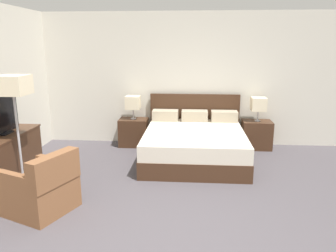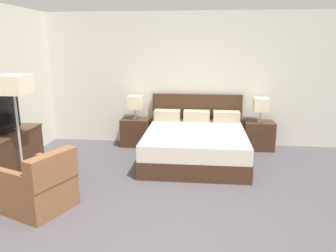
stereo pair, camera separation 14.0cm
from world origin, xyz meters
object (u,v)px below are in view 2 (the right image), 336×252
table_lamp_left (135,103)px  floor_lamp (14,92)px  nightstand_right (259,135)px  tv (3,113)px  dresser (8,155)px  nightstand_left (136,132)px  table_lamp_right (261,105)px  bed (195,143)px  armchair_by_window (41,188)px

table_lamp_left → floor_lamp: 2.51m
nightstand_right → tv: size_ratio=0.72×
dresser → floor_lamp: bearing=-35.8°
nightstand_left → dresser: 2.45m
table_lamp_left → table_lamp_right: same height
dresser → bed: bearing=23.4°
nightstand_left → tv: bearing=-128.9°
nightstand_left → dresser: dresser is taller
table_lamp_left → floor_lamp: floor_lamp is taller
dresser → armchair_by_window: bearing=-42.6°
table_lamp_left → armchair_by_window: bearing=-102.7°
nightstand_left → table_lamp_right: 2.49m
table_lamp_right → table_lamp_left: bearing=180.0°
nightstand_left → table_lamp_right: size_ratio=1.21×
dresser → armchair_by_window: (0.92, -0.85, -0.09)m
table_lamp_left → dresser: (-1.54, -1.90, -0.50)m
floor_lamp → dresser: bearing=144.2°
table_lamp_left → dresser: 2.49m
bed → table_lamp_left: bed is taller
floor_lamp → bed: bearing=31.2°
bed → dresser: (-2.75, -1.19, 0.09)m
armchair_by_window → bed: bearing=48.1°
bed → dresser: size_ratio=1.63×
table_lamp_left → tv: tv is taller
bed → dresser: 3.00m
bed → armchair_by_window: (-1.83, -2.04, -0.01)m
armchair_by_window → floor_lamp: bearing=133.6°
nightstand_right → floor_lamp: 4.34m
nightstand_left → table_lamp_left: bearing=90.0°
bed → table_lamp_right: (1.21, 0.71, 0.58)m
nightstand_left → nightstand_right: bearing=0.0°
armchair_by_window → floor_lamp: (-0.56, 0.59, 1.09)m
armchair_by_window → floor_lamp: floor_lamp is taller
table_lamp_right → dresser: (-3.96, -1.90, -0.50)m
nightstand_left → table_lamp_left: 0.60m
nightstand_right → table_lamp_right: 0.60m
bed → tv: 3.08m
table_lamp_left → table_lamp_right: bearing=0.0°
nightstand_right → dresser: (-3.96, -1.90, 0.10)m
table_lamp_left → armchair_by_window: size_ratio=0.51×
nightstand_right → dresser: dresser is taller
table_lamp_right → tv: size_ratio=0.59×
table_lamp_left → dresser: table_lamp_left is taller
nightstand_left → dresser: bearing=-129.0°
bed → nightstand_left: 1.40m
table_lamp_right → tv: bearing=-154.3°
nightstand_left → bed: bearing=-30.4°
table_lamp_left → dresser: size_ratio=0.38×
nightstand_right → armchair_by_window: (-3.04, -2.75, 0.01)m
bed → armchair_by_window: 2.74m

